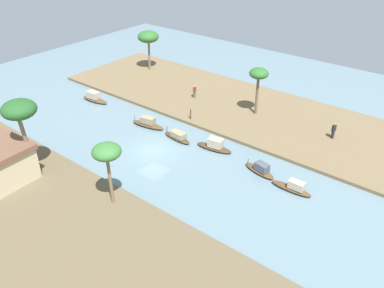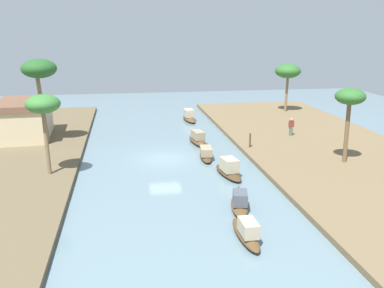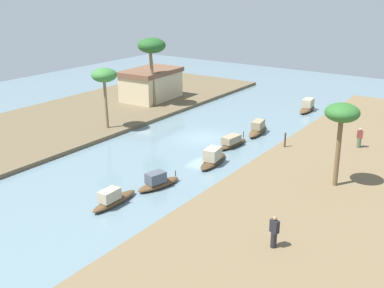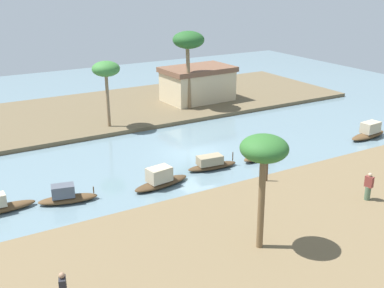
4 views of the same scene
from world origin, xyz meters
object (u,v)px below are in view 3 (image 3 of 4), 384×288
Objects in this scene: person_on_near_bank at (274,232)px; mooring_post at (285,140)px; sampan_downstream_large at (308,106)px; riverside_building at (151,84)px; person_by_mooring at (359,138)px; palm_tree_right_short at (152,47)px; sampan_near_left_bank at (213,158)px; sampan_with_red_awning at (113,199)px; palm_tree_left_near at (342,116)px; palm_tree_right_tall at (104,76)px; sampan_midstream at (158,182)px; sampan_open_hull at (232,142)px; sampan_with_tall_canopy at (258,129)px.

person_on_near_bank reaches higher than mooring_post.
riverside_building is (-6.32, 15.96, 1.57)m from sampan_downstream_large.
person_by_mooring is 22.60m from palm_tree_right_short.
mooring_post reaches higher than sampan_near_left_bank.
person_by_mooring reaches higher than sampan_with_red_awning.
palm_tree_right_tall is (0.72, 21.13, -0.00)m from palm_tree_left_near.
mooring_post is 0.17× the size of palm_tree_right_short.
riverside_building is at bearing 18.87° from palm_tree_right_tall.
sampan_open_hull is (9.80, 0.03, -0.01)m from sampan_midstream.
riverside_building is at bearing -18.47° from person_by_mooring.
palm_tree_left_near is at bearing -138.92° from sampan_with_tall_canopy.
person_by_mooring is at bearing -55.99° from sampan_open_hull.
sampan_open_hull is (-4.36, 0.13, -0.06)m from sampan_with_tall_canopy.
palm_tree_right_tall reaches higher than sampan_downstream_large.
sampan_near_left_bank is at bearing -130.14° from riverside_building.
riverside_building is at bearing 71.20° from mooring_post.
mooring_post is at bearing 48.85° from palm_tree_left_near.
palm_tree_right_tall is (-7.55, 20.30, 3.92)m from person_by_mooring.
sampan_with_tall_canopy is at bearing -8.38° from person_by_mooring.
sampan_with_tall_canopy is 2.37× the size of person_on_near_bank.
sampan_with_red_awning is at bearing 171.57° from sampan_downstream_large.
mooring_post is (14.81, -4.61, 0.54)m from sampan_with_red_awning.
person_on_near_bank is 15.25m from mooring_post.
person_on_near_bank is 32.27m from riverside_building.
sampan_downstream_large is 13.21m from mooring_post.
sampan_downstream_large is 0.96× the size of sampan_with_tall_canopy.
person_on_near_bank reaches higher than person_by_mooring.
sampan_open_hull is 15.98m from person_on_near_bank.
riverside_building reaches higher than sampan_downstream_large.
sampan_near_left_bank reaches higher than sampan_with_tall_canopy.
sampan_midstream is 2.92× the size of mooring_post.
palm_tree_left_near is 21.14m from palm_tree_right_tall.
sampan_downstream_large is at bearing -60.77° from person_by_mooring.
palm_tree_right_short reaches higher than sampan_downstream_large.
sampan_open_hull is 10.10m from person_by_mooring.
mooring_post is 8.63m from palm_tree_left_near.
sampan_with_tall_canopy is at bearing -3.91° from sampan_near_left_bank.
palm_tree_right_short reaches higher than sampan_midstream.
palm_tree_right_short is at bearing 67.81° from palm_tree_left_near.
sampan_midstream is 5.67m from sampan_near_left_bank.
riverside_building is (21.31, 14.48, 1.64)m from sampan_with_red_awning.
palm_tree_right_short is (9.93, 13.82, 6.06)m from sampan_near_left_bank.
person_on_near_bank is 1.45× the size of mooring_post.
person_by_mooring is (-9.56, -8.03, 0.64)m from sampan_downstream_large.
riverside_building reaches higher than sampan_with_tall_canopy.
mooring_post is at bearing 129.05° from person_on_near_bank.
palm_tree_left_near is at bearing -158.95° from sampan_downstream_large.
palm_tree_right_short is (4.28, 17.03, 5.59)m from mooring_post.
sampan_midstream is 10.12m from person_on_near_bank.
sampan_midstream is at bearing -11.07° from sampan_with_red_awning.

